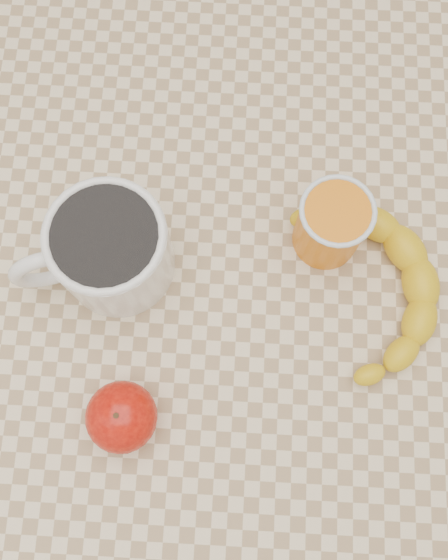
{
  "coord_description": "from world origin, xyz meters",
  "views": [
    {
      "loc": [
        0.01,
        -0.17,
        1.44
      ],
      "look_at": [
        0.0,
        0.0,
        0.77
      ],
      "focal_mm": 40.0,
      "sensor_mm": 36.0,
      "label": 1
    }
  ],
  "objects_px": {
    "table": "(224,301)",
    "apple": "(122,417)",
    "coffee_mug": "(108,250)",
    "banana": "(371,286)",
    "orange_juice_glass": "(331,225)"
  },
  "relations": [
    {
      "from": "coffee_mug",
      "to": "apple",
      "type": "distance_m",
      "value": 0.18
    },
    {
      "from": "apple",
      "to": "banana",
      "type": "relative_size",
      "value": 0.26
    },
    {
      "from": "coffee_mug",
      "to": "apple",
      "type": "relative_size",
      "value": 2.54
    },
    {
      "from": "coffee_mug",
      "to": "orange_juice_glass",
      "type": "height_order",
      "value": "coffee_mug"
    },
    {
      "from": "orange_juice_glass",
      "to": "apple",
      "type": "xyz_separation_m",
      "value": [
        -0.21,
        -0.22,
        -0.01
      ]
    },
    {
      "from": "banana",
      "to": "orange_juice_glass",
      "type": "bearing_deg",
      "value": 117.46
    },
    {
      "from": "table",
      "to": "orange_juice_glass",
      "type": "bearing_deg",
      "value": 28.02
    },
    {
      "from": "apple",
      "to": "banana",
      "type": "height_order",
      "value": "apple"
    },
    {
      "from": "banana",
      "to": "apple",
      "type": "bearing_deg",
      "value": -161.54
    },
    {
      "from": "apple",
      "to": "banana",
      "type": "distance_m",
      "value": 0.3
    },
    {
      "from": "table",
      "to": "apple",
      "type": "xyz_separation_m",
      "value": [
        -0.1,
        -0.15,
        0.12
      ]
    },
    {
      "from": "table",
      "to": "orange_juice_glass",
      "type": "distance_m",
      "value": 0.19
    },
    {
      "from": "table",
      "to": "apple",
      "type": "distance_m",
      "value": 0.22
    },
    {
      "from": "table",
      "to": "banana",
      "type": "bearing_deg",
      "value": 0.47
    },
    {
      "from": "coffee_mug",
      "to": "apple",
      "type": "height_order",
      "value": "coffee_mug"
    }
  ]
}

